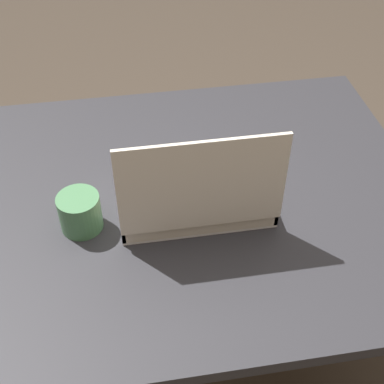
% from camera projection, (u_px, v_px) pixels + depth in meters
% --- Properties ---
extents(ground_plane, '(8.00, 8.00, 0.00)m').
position_uv_depth(ground_plane, '(194.00, 354.00, 1.71)').
color(ground_plane, '#42382D').
extents(dining_table, '(1.08, 0.89, 0.70)m').
position_uv_depth(dining_table, '(195.00, 223.00, 1.30)').
color(dining_table, '#2D2D33').
rests_on(dining_table, ground_plane).
extents(donut_box, '(0.33, 0.25, 0.26)m').
position_uv_depth(donut_box, '(191.00, 192.00, 1.17)').
color(donut_box, white).
rests_on(donut_box, dining_table).
extents(coffee_mug, '(0.09, 0.09, 0.08)m').
position_uv_depth(coffee_mug, '(80.00, 212.00, 1.13)').
color(coffee_mug, '#4C8456').
rests_on(coffee_mug, dining_table).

